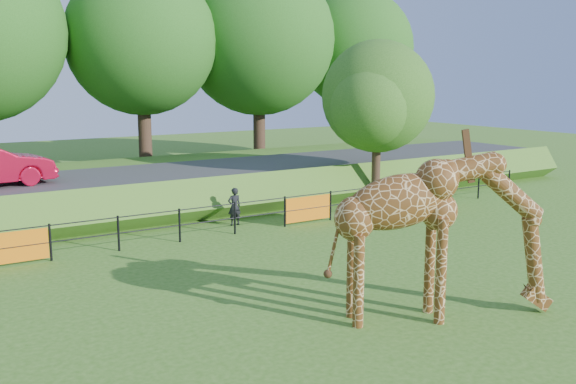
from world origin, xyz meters
TOP-DOWN VIEW (x-y plane):
  - ground at (0.00, 0.00)m, footprint 90.00×90.00m
  - giraffe at (0.30, -1.22)m, footprint 5.11×3.00m
  - perimeter_fence at (0.00, 8.00)m, footprint 28.07×0.10m
  - embankment at (0.00, 15.50)m, footprint 40.00×9.00m
  - road at (0.00, 14.00)m, footprint 40.00×5.00m
  - visitor at (0.60, 9.16)m, footprint 0.52×0.36m
  - tree_east at (7.60, 9.63)m, footprint 5.40×4.71m
  - bg_tree_line at (1.89, 22.00)m, footprint 37.30×8.80m

SIDE VIEW (x-z plane):
  - ground at x=0.00m, z-range 0.00..0.00m
  - perimeter_fence at x=0.00m, z-range 0.00..1.10m
  - embankment at x=0.00m, z-range 0.00..1.30m
  - visitor at x=0.60m, z-range 0.00..1.37m
  - road at x=0.00m, z-range 1.30..1.42m
  - giraffe at x=0.30m, z-range 0.00..3.70m
  - tree_east at x=7.60m, z-range 0.90..7.66m
  - bg_tree_line at x=1.89m, z-range 1.28..13.10m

